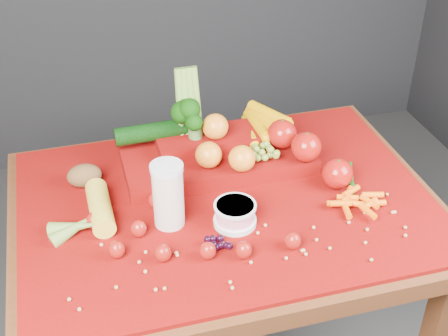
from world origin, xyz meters
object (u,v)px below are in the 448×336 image
object	(u,v)px
milk_glass	(168,193)
produce_mound	(228,148)
yogurt_bowl	(235,214)
table	(226,232)

from	to	relation	value
milk_glass	produce_mound	world-z (taller)	produce_mound
produce_mound	yogurt_bowl	bearing A→B (deg)	-102.26
produce_mound	milk_glass	bearing A→B (deg)	-135.85
yogurt_bowl	produce_mound	xyz separation A→B (m)	(0.05, 0.25, 0.03)
table	produce_mound	xyz separation A→B (m)	(0.05, 0.15, 0.17)
milk_glass	produce_mound	size ratio (longest dim) A/B	0.29
yogurt_bowl	table	bearing A→B (deg)	87.19
table	produce_mound	distance (m)	0.23
milk_glass	produce_mound	xyz separation A→B (m)	(0.21, 0.20, -0.03)
table	milk_glass	size ratio (longest dim) A/B	6.43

